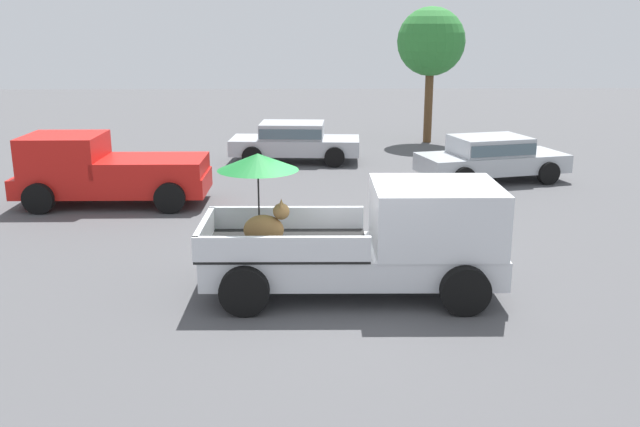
% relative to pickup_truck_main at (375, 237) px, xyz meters
% --- Properties ---
extents(ground_plane, '(80.00, 80.00, 0.00)m').
position_rel_pickup_truck_main_xyz_m(ground_plane, '(-0.39, 0.00, -0.99)').
color(ground_plane, '#4C4C4F').
extents(pickup_truck_main, '(5.08, 2.30, 2.41)m').
position_rel_pickup_truck_main_xyz_m(pickup_truck_main, '(0.00, 0.00, 0.00)').
color(pickup_truck_main, black).
rests_on(pickup_truck_main, ground).
extents(pickup_truck_red, '(4.81, 2.17, 1.80)m').
position_rel_pickup_truck_main_xyz_m(pickup_truck_red, '(-6.31, 6.26, -0.11)').
color(pickup_truck_red, black).
rests_on(pickup_truck_red, ground).
extents(parked_sedan_near, '(4.60, 2.77, 1.33)m').
position_rel_pickup_truck_main_xyz_m(parked_sedan_near, '(4.30, 8.77, -0.24)').
color(parked_sedan_near, black).
rests_on(parked_sedan_near, ground).
extents(parked_sedan_far, '(4.41, 2.20, 1.33)m').
position_rel_pickup_truck_main_xyz_m(parked_sedan_far, '(-1.55, 11.90, -0.24)').
color(parked_sedan_far, black).
rests_on(parked_sedan_far, ground).
extents(tree_by_lot, '(2.61, 2.61, 5.18)m').
position_rel_pickup_truck_main_xyz_m(tree_by_lot, '(3.66, 15.88, 2.85)').
color(tree_by_lot, brown).
rests_on(tree_by_lot, ground).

